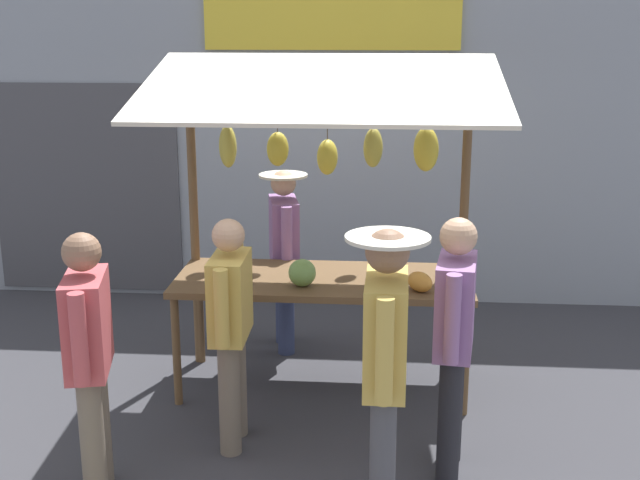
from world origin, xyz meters
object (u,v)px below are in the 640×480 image
shopper_with_shopping_bag (89,348)px  vendor_with_sunhat (284,246)px  shopper_with_ponytail (231,319)px  shopper_in_grey_tee (454,329)px  shopper_in_striped_shirt (385,355)px  market_stall (326,190)px

shopper_with_shopping_bag → vendor_with_sunhat: bearing=-32.1°
shopper_with_ponytail → shopper_in_grey_tee: bearing=-99.6°
vendor_with_sunhat → shopper_in_striped_shirt: 2.67m
vendor_with_sunhat → shopper_with_ponytail: vendor_with_sunhat is taller
vendor_with_sunhat → shopper_in_grey_tee: size_ratio=0.95×
vendor_with_sunhat → market_stall: bearing=17.5°
shopper_with_shopping_bag → shopper_with_ponytail: (-0.70, -0.66, -0.05)m
market_stall → shopper_with_ponytail: size_ratio=1.62×
vendor_with_sunhat → shopper_with_shopping_bag: (0.84, 2.34, 0.02)m
shopper_in_striped_shirt → shopper_with_ponytail: (0.99, -0.84, -0.14)m
shopper_in_striped_shirt → shopper_with_shopping_bag: 1.70m
market_stall → vendor_with_sunhat: (0.40, -0.73, -0.64)m
vendor_with_sunhat → shopper_with_ponytail: (0.14, 1.68, -0.02)m
shopper_in_grey_tee → shopper_with_ponytail: shopper_in_grey_tee is taller
vendor_with_sunhat → shopper_in_striped_shirt: bearing=6.9°
market_stall → shopper_with_shopping_bag: size_ratio=1.55×
shopper_in_grey_tee → vendor_with_sunhat: bearing=41.2°
shopper_with_shopping_bag → shopper_with_ponytail: 0.96m
shopper_with_shopping_bag → shopper_with_ponytail: bearing=-59.1°
shopper_with_shopping_bag → shopper_in_striped_shirt: bearing=-108.6°
shopper_in_striped_shirt → shopper_in_grey_tee: (-0.41, -0.61, -0.08)m
shopper_in_grey_tee → shopper_with_shopping_bag: 2.15m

